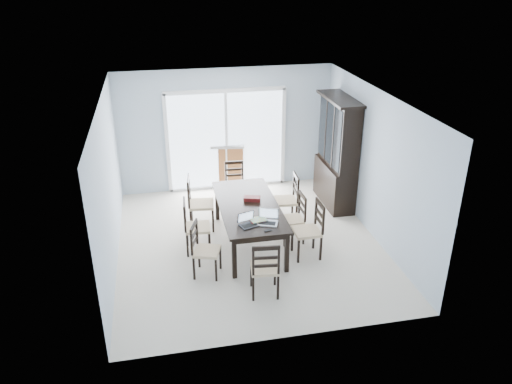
{
  "coord_description": "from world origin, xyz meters",
  "views": [
    {
      "loc": [
        -1.42,
        -7.49,
        4.52
      ],
      "look_at": [
        0.13,
        0.0,
        0.98
      ],
      "focal_mm": 35.0,
      "sensor_mm": 36.0,
      "label": 1
    }
  ],
  "objects_px": {
    "china_hutch": "(337,154)",
    "chair_left_far": "(196,197)",
    "chair_left_mid": "(192,221)",
    "game_box": "(252,199)",
    "chair_right_near": "(313,224)",
    "chair_right_far": "(290,194)",
    "chair_left_near": "(201,244)",
    "chair_end_far": "(235,179)",
    "chair_right_mid": "(297,213)",
    "chair_end_near": "(265,264)",
    "laptop_silver": "(267,221)",
    "laptop_dark": "(249,223)",
    "cell_phone": "(268,231)",
    "dining_table": "(249,209)",
    "hot_tub": "(203,154)"
  },
  "relations": [
    {
      "from": "chair_left_far",
      "to": "laptop_dark",
      "type": "height_order",
      "value": "chair_left_far"
    },
    {
      "from": "chair_right_near",
      "to": "cell_phone",
      "type": "xyz_separation_m",
      "value": [
        -0.85,
        -0.36,
        0.16
      ]
    },
    {
      "from": "china_hutch",
      "to": "cell_phone",
      "type": "height_order",
      "value": "china_hutch"
    },
    {
      "from": "chair_left_mid",
      "to": "chair_end_far",
      "type": "xyz_separation_m",
      "value": [
        1.02,
        1.73,
        -0.05
      ]
    },
    {
      "from": "chair_end_near",
      "to": "china_hutch",
      "type": "bearing_deg",
      "value": 60.0
    },
    {
      "from": "china_hutch",
      "to": "chair_right_far",
      "type": "bearing_deg",
      "value": -150.46
    },
    {
      "from": "china_hutch",
      "to": "game_box",
      "type": "relative_size",
      "value": 7.77
    },
    {
      "from": "chair_left_mid",
      "to": "cell_phone",
      "type": "bearing_deg",
      "value": 54.98
    },
    {
      "from": "chair_right_mid",
      "to": "hot_tub",
      "type": "bearing_deg",
      "value": 19.39
    },
    {
      "from": "chair_right_near",
      "to": "chair_right_mid",
      "type": "height_order",
      "value": "chair_right_near"
    },
    {
      "from": "chair_right_far",
      "to": "chair_end_near",
      "type": "height_order",
      "value": "chair_right_far"
    },
    {
      "from": "chair_left_mid",
      "to": "game_box",
      "type": "relative_size",
      "value": 3.87
    },
    {
      "from": "chair_right_near",
      "to": "chair_right_mid",
      "type": "relative_size",
      "value": 1.1
    },
    {
      "from": "chair_left_far",
      "to": "game_box",
      "type": "relative_size",
      "value": 4.14
    },
    {
      "from": "chair_right_far",
      "to": "hot_tub",
      "type": "xyz_separation_m",
      "value": [
        -1.33,
        2.7,
        -0.11
      ]
    },
    {
      "from": "game_box",
      "to": "hot_tub",
      "type": "relative_size",
      "value": 0.14
    },
    {
      "from": "chair_right_mid",
      "to": "game_box",
      "type": "relative_size",
      "value": 3.61
    },
    {
      "from": "dining_table",
      "to": "laptop_silver",
      "type": "height_order",
      "value": "laptop_silver"
    },
    {
      "from": "chair_left_mid",
      "to": "chair_left_far",
      "type": "xyz_separation_m",
      "value": [
        0.14,
        0.81,
        0.04
      ]
    },
    {
      "from": "chair_left_near",
      "to": "chair_end_near",
      "type": "height_order",
      "value": "chair_end_near"
    },
    {
      "from": "chair_left_near",
      "to": "chair_left_far",
      "type": "height_order",
      "value": "chair_left_far"
    },
    {
      "from": "chair_left_far",
      "to": "chair_end_near",
      "type": "xyz_separation_m",
      "value": [
        0.78,
        -2.32,
        -0.06
      ]
    },
    {
      "from": "chair_right_far",
      "to": "game_box",
      "type": "xyz_separation_m",
      "value": [
        -0.81,
        -0.46,
        0.2
      ]
    },
    {
      "from": "chair_right_near",
      "to": "chair_end_far",
      "type": "relative_size",
      "value": 1.12
    },
    {
      "from": "chair_left_near",
      "to": "chair_end_far",
      "type": "bearing_deg",
      "value": 177.87
    },
    {
      "from": "chair_left_mid",
      "to": "chair_right_far",
      "type": "relative_size",
      "value": 0.98
    },
    {
      "from": "chair_left_near",
      "to": "hot_tub",
      "type": "xyz_separation_m",
      "value": [
        0.48,
        4.1,
        -0.06
      ]
    },
    {
      "from": "chair_left_mid",
      "to": "cell_phone",
      "type": "height_order",
      "value": "chair_left_mid"
    },
    {
      "from": "dining_table",
      "to": "laptop_dark",
      "type": "xyz_separation_m",
      "value": [
        -0.13,
        -0.73,
        0.13
      ]
    },
    {
      "from": "chair_end_near",
      "to": "dining_table",
      "type": "bearing_deg",
      "value": 94.31
    },
    {
      "from": "chair_left_far",
      "to": "laptop_dark",
      "type": "xyz_separation_m",
      "value": [
        0.71,
        -1.48,
        0.18
      ]
    },
    {
      "from": "chair_right_far",
      "to": "laptop_dark",
      "type": "xyz_separation_m",
      "value": [
        -1.03,
        -1.35,
        0.21
      ]
    },
    {
      "from": "chair_left_far",
      "to": "chair_end_near",
      "type": "height_order",
      "value": "chair_left_far"
    },
    {
      "from": "chair_end_near",
      "to": "game_box",
      "type": "height_order",
      "value": "chair_end_near"
    },
    {
      "from": "chair_left_near",
      "to": "chair_right_mid",
      "type": "distance_m",
      "value": 1.89
    },
    {
      "from": "chair_right_near",
      "to": "chair_right_mid",
      "type": "xyz_separation_m",
      "value": [
        -0.12,
        0.53,
        -0.06
      ]
    },
    {
      "from": "dining_table",
      "to": "chair_end_near",
      "type": "xyz_separation_m",
      "value": [
        -0.06,
        -1.57,
        -0.11
      ]
    },
    {
      "from": "cell_phone",
      "to": "chair_left_mid",
      "type": "bearing_deg",
      "value": 127.44
    },
    {
      "from": "chair_right_near",
      "to": "chair_right_far",
      "type": "relative_size",
      "value": 1.01
    },
    {
      "from": "chair_end_far",
      "to": "dining_table",
      "type": "bearing_deg",
      "value": 91.59
    },
    {
      "from": "chair_right_near",
      "to": "laptop_silver",
      "type": "relative_size",
      "value": 2.93
    },
    {
      "from": "china_hutch",
      "to": "chair_left_far",
      "type": "distance_m",
      "value": 2.94
    },
    {
      "from": "chair_right_near",
      "to": "chair_end_near",
      "type": "bearing_deg",
      "value": 133.27
    },
    {
      "from": "chair_right_mid",
      "to": "chair_end_near",
      "type": "distance_m",
      "value": 1.76
    },
    {
      "from": "laptop_silver",
      "to": "chair_right_near",
      "type": "bearing_deg",
      "value": 30.3
    },
    {
      "from": "chair_right_near",
      "to": "chair_left_mid",
      "type": "bearing_deg",
      "value": 74.42
    },
    {
      "from": "chair_left_near",
      "to": "chair_left_mid",
      "type": "distance_m",
      "value": 0.73
    },
    {
      "from": "chair_left_near",
      "to": "chair_end_far",
      "type": "relative_size",
      "value": 1.02
    },
    {
      "from": "chair_left_mid",
      "to": "laptop_silver",
      "type": "relative_size",
      "value": 2.85
    },
    {
      "from": "cell_phone",
      "to": "hot_tub",
      "type": "xyz_separation_m",
      "value": [
        -0.54,
        4.27,
        -0.27
      ]
    }
  ]
}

